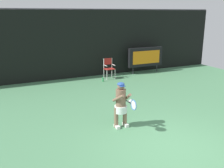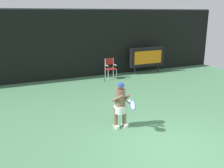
{
  "view_description": "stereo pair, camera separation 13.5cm",
  "coord_description": "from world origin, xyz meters",
  "px_view_note": "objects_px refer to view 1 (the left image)",
  "views": [
    {
      "loc": [
        -4.08,
        -4.83,
        3.46
      ],
      "look_at": [
        -0.4,
        3.0,
        1.05
      ],
      "focal_mm": 41.32,
      "sensor_mm": 36.0,
      "label": 1
    },
    {
      "loc": [
        -3.95,
        -4.88,
        3.46
      ],
      "look_at": [
        -0.4,
        3.0,
        1.05
      ],
      "focal_mm": 41.32,
      "sensor_mm": 36.0,
      "label": 2
    }
  ],
  "objects_px": {
    "umpire_chair": "(109,67)",
    "water_bottle": "(103,79)",
    "scoreboard": "(146,57)",
    "tennis_racket": "(133,105)",
    "tennis_player": "(121,103)"
  },
  "relations": [
    {
      "from": "umpire_chair",
      "to": "tennis_racket",
      "type": "xyz_separation_m",
      "value": [
        -2.09,
        -6.29,
        0.27
      ]
    },
    {
      "from": "tennis_racket",
      "to": "umpire_chair",
      "type": "bearing_deg",
      "value": 67.06
    },
    {
      "from": "water_bottle",
      "to": "umpire_chair",
      "type": "bearing_deg",
      "value": 40.63
    },
    {
      "from": "umpire_chair",
      "to": "scoreboard",
      "type": "bearing_deg",
      "value": 6.78
    },
    {
      "from": "tennis_racket",
      "to": "tennis_player",
      "type": "bearing_deg",
      "value": 98.03
    },
    {
      "from": "scoreboard",
      "to": "water_bottle",
      "type": "xyz_separation_m",
      "value": [
        -3.05,
        -0.78,
        -0.82
      ]
    },
    {
      "from": "scoreboard",
      "to": "tennis_racket",
      "type": "bearing_deg",
      "value": -124.83
    },
    {
      "from": "scoreboard",
      "to": "water_bottle",
      "type": "bearing_deg",
      "value": -165.73
    },
    {
      "from": "scoreboard",
      "to": "umpire_chair",
      "type": "xyz_separation_m",
      "value": [
        -2.49,
        -0.3,
        -0.33
      ]
    },
    {
      "from": "scoreboard",
      "to": "water_bottle",
      "type": "relative_size",
      "value": 8.3
    },
    {
      "from": "umpire_chair",
      "to": "water_bottle",
      "type": "relative_size",
      "value": 4.08
    },
    {
      "from": "umpire_chair",
      "to": "tennis_player",
      "type": "height_order",
      "value": "tennis_player"
    },
    {
      "from": "scoreboard",
      "to": "tennis_player",
      "type": "height_order",
      "value": "scoreboard"
    },
    {
      "from": "scoreboard",
      "to": "umpire_chair",
      "type": "distance_m",
      "value": 2.53
    },
    {
      "from": "umpire_chair",
      "to": "water_bottle",
      "type": "height_order",
      "value": "umpire_chair"
    }
  ]
}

